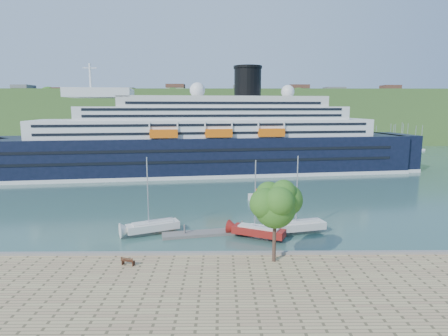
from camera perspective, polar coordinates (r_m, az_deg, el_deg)
ground at (r=41.13m, az=-0.89°, el=-14.23°), size 400.00×400.00×0.00m
far_hillside at (r=182.77m, az=-0.63°, el=7.90°), size 400.00×50.00×24.00m
quay_coping at (r=40.50m, az=-0.89°, el=-12.85°), size 220.00×0.50×0.30m
cruise_ship at (r=92.58m, az=-4.02°, el=7.28°), size 118.89×33.22×26.42m
park_bench at (r=39.09m, az=-14.40°, el=-13.51°), size 1.51×0.97×0.90m
promenade_tree at (r=37.76m, az=7.74°, el=-7.53°), size 5.48×5.48×9.07m
floating_pontoon at (r=49.94m, az=0.63°, el=-9.66°), size 17.26×5.51×0.38m
sailboat_white_near at (r=49.25m, az=-10.92°, el=-4.46°), size 7.70×5.03×9.70m
sailboat_red at (r=46.74m, az=5.35°, el=-5.19°), size 7.53×5.01×9.51m
sailboat_white_far at (r=49.57m, az=11.57°, el=-4.33°), size 7.88×3.94×9.81m
tender_launch at (r=66.95m, az=6.88°, el=-4.10°), size 7.49×3.72×1.98m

